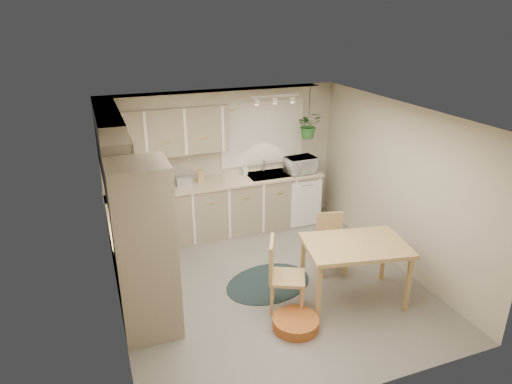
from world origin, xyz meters
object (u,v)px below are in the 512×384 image
at_px(braided_rug, 268,283).
at_px(dining_table, 353,271).
at_px(chair_left, 288,276).
at_px(chair_back, 332,245).
at_px(microwave, 301,163).
at_px(pet_bed, 296,323).

bearing_deg(braided_rug, dining_table, -37.54).
distance_m(chair_left, chair_back, 1.14).
xyz_separation_m(dining_table, microwave, (0.36, 2.37, 0.71)).
xyz_separation_m(dining_table, chair_left, (-0.90, 0.09, 0.08)).
bearing_deg(braided_rug, microwave, 52.82).
bearing_deg(microwave, chair_left, -125.41).
xyz_separation_m(chair_back, braided_rug, (-0.98, 0.01, -0.43)).
distance_m(chair_left, braided_rug, 0.77).
relative_size(chair_left, microwave, 1.89).
height_order(chair_left, braided_rug, chair_left).
height_order(pet_bed, microwave, microwave).
xyz_separation_m(braided_rug, pet_bed, (-0.05, -1.00, 0.06)).
height_order(dining_table, braided_rug, dining_table).
height_order(chair_left, pet_bed, chair_left).
relative_size(dining_table, braided_rug, 1.02).
xyz_separation_m(chair_left, pet_bed, (-0.06, -0.40, -0.42)).
distance_m(braided_rug, pet_bed, 1.01).
distance_m(chair_left, microwave, 2.68).
distance_m(dining_table, microwave, 2.50).
bearing_deg(braided_rug, chair_back, -0.71).
bearing_deg(chair_back, braided_rug, 12.47).
bearing_deg(pet_bed, chair_left, 81.17).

